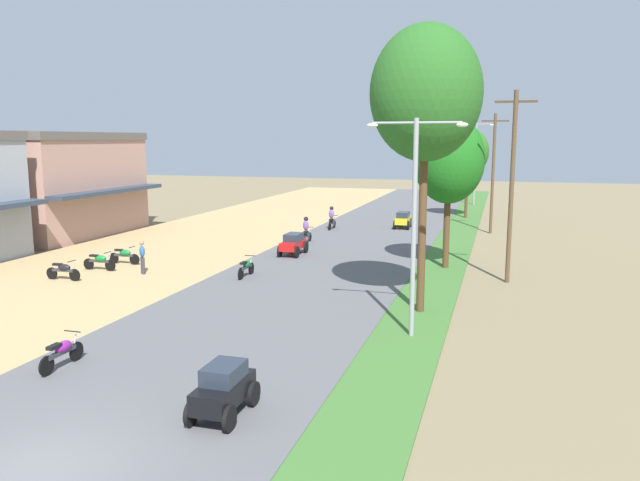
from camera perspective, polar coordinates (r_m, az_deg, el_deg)
ground_plane at (r=14.02m, az=-24.71°, el=-19.04°), size 180.00×180.00×0.00m
road_strip at (r=14.00m, az=-24.72°, el=-18.90°), size 9.00×140.00×0.08m
shophouse_mid at (r=45.17m, az=-22.70°, el=4.81°), size 7.62×11.01×6.90m
parked_motorbike_second at (r=30.66m, az=-22.58°, el=-2.50°), size 1.80×0.54×0.94m
parked_motorbike_third at (r=32.31m, az=-19.66°, el=-1.75°), size 1.80×0.54×0.94m
parked_motorbike_fourth at (r=33.51m, az=-17.60°, el=-1.26°), size 1.80×0.54×0.94m
pedestrian_on_shoulder at (r=30.74m, az=-16.07°, el=-1.33°), size 0.43×0.41×1.62m
median_tree_nearest at (r=22.91m, az=9.73°, el=13.16°), size 4.01×4.01×10.45m
median_tree_second at (r=31.21m, az=11.80°, el=7.28°), size 3.49×3.49×7.59m
median_tree_third at (r=51.99m, az=13.49°, el=7.94°), size 3.33×3.33×7.26m
streetlamp_near at (r=19.99m, az=8.69°, el=2.64°), size 3.16×0.20×7.06m
streetlamp_mid at (r=62.74m, az=14.14°, el=7.40°), size 3.16×0.20×7.95m
utility_pole_near at (r=44.05m, az=15.67°, el=6.15°), size 1.80×0.20×8.16m
utility_pole_far at (r=28.87m, az=17.27°, el=4.98°), size 1.80×0.20×8.57m
car_hatchback_black at (r=14.94m, az=-8.88°, el=-13.29°), size 1.04×2.00×1.23m
car_sedan_red at (r=34.41m, az=-2.49°, el=-0.24°), size 1.10×2.26×1.19m
car_sedan_yellow at (r=45.11m, az=7.68°, el=1.98°), size 1.10×2.26×1.19m
motorbike_ahead_second at (r=19.11m, az=-22.68°, el=-9.37°), size 0.54×1.80×0.94m
motorbike_ahead_third at (r=29.14m, az=-6.82°, el=-2.38°), size 0.54×1.80×0.94m
motorbike_ahead_fourth at (r=38.26m, az=-1.25°, el=0.92°), size 0.54×1.80×1.66m
motorbike_ahead_fifth at (r=44.16m, az=1.10°, el=2.05°), size 0.54×1.80×1.66m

